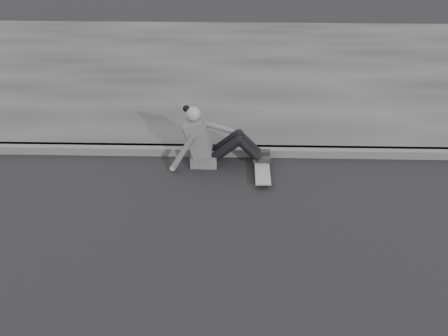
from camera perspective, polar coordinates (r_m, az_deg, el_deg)
name	(u,v)px	position (r m, az deg, el deg)	size (l,w,h in m)	color
ground	(246,288)	(5.15, 2.57, -13.54)	(80.00, 80.00, 0.00)	black
curb	(244,151)	(7.15, 2.30, 1.95)	(24.00, 0.16, 0.12)	#525252
sidewalk	(243,71)	(9.86, 2.14, 10.99)	(24.00, 6.00, 0.12)	#363636
skateboard	(262,169)	(6.74, 4.39, -0.12)	(0.20, 0.78, 0.09)	#999994
seated_woman	(208,141)	(6.80, -1.79, 3.13)	(1.38, 0.46, 0.88)	#505053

